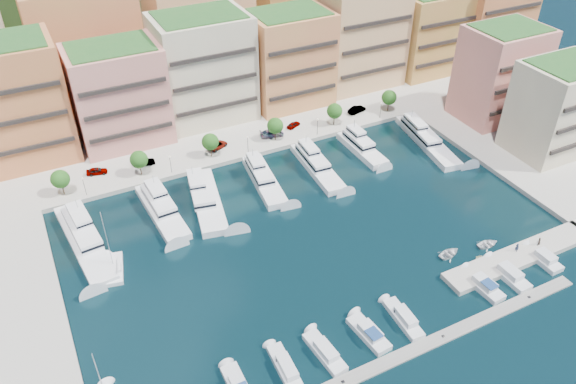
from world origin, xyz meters
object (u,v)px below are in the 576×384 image
(yacht_1, at_px, (161,208))
(cruiser_8, at_px, (508,274))
(cruiser_5, at_px, (404,319))
(person_1, at_px, (539,241))
(car_5, at_px, (357,110))
(yacht_5, at_px, (360,146))
(yacht_6, at_px, (425,138))
(lamppost_2, at_px, (248,142))
(tree_0, at_px, (60,179))
(cruiser_4, at_px, (369,334))
(tender_1, at_px, (479,257))
(car_2, at_px, (218,145))
(car_4, at_px, (294,125))
(yacht_2, at_px, (205,197))
(tender_0, at_px, (449,253))
(lamppost_0, at_px, (84,184))
(car_3, at_px, (272,133))
(yacht_0, at_px, (83,238))
(cruiser_3, at_px, (325,353))
(lamppost_3, at_px, (318,124))
(tree_3, at_px, (275,126))
(person_0, at_px, (517,247))
(tree_2, at_px, (210,142))
(sailboat_2, at_px, (115,269))
(lamppost_1, at_px, (170,162))
(tree_1, at_px, (139,160))
(car_0, at_px, (97,171))
(tree_4, at_px, (335,111))
(tender_2, at_px, (488,244))
(car_1, at_px, (144,162))
(cruiser_2, at_px, (286,369))
(cruiser_9, at_px, (543,259))
(yacht_4, at_px, (316,164))
(tree_5, at_px, (389,97))
(cruiser_7, at_px, (482,285))

(yacht_1, xyz_separation_m, cruiser_8, (48.32, -44.45, -0.54))
(cruiser_5, height_order, person_1, person_1)
(car_5, bearing_deg, cruiser_8, 158.73)
(yacht_5, relative_size, yacht_6, 0.65)
(lamppost_2, xyz_separation_m, car_5, (32.35, 5.06, -1.99))
(tree_0, relative_size, cruiser_5, 0.64)
(cruiser_4, bearing_deg, tender_1, 11.65)
(car_2, bearing_deg, car_4, -112.27)
(yacht_2, distance_m, tender_0, 48.67)
(lamppost_0, distance_m, car_2, 31.09)
(lamppost_2, relative_size, cruiser_4, 0.51)
(cruiser_4, height_order, car_3, car_3)
(yacht_0, relative_size, yacht_5, 1.59)
(yacht_0, bearing_deg, cruiser_3, -57.09)
(lamppost_3, xyz_separation_m, tender_0, (1.13, -46.95, -3.37))
(tree_3, height_order, person_0, tree_3)
(tree_2, xyz_separation_m, cruiser_8, (32.55, -58.09, -4.20))
(sailboat_2, relative_size, tender_1, 7.57)
(tree_2, bearing_deg, lamppost_1, -167.05)
(tree_1, relative_size, sailboat_2, 0.43)
(yacht_0, bearing_deg, car_0, 71.82)
(lamppost_3, height_order, car_3, lamppost_3)
(tree_0, height_order, person_0, tree_0)
(tree_4, height_order, car_4, tree_4)
(tender_0, bearing_deg, yacht_1, 42.81)
(lamppost_0, relative_size, tender_1, 2.41)
(tender_2, xyz_separation_m, car_1, (-49.57, 53.64, 1.32))
(cruiser_2, height_order, person_1, person_1)
(cruiser_3, xyz_separation_m, cruiser_9, (44.82, 0.02, 0.00))
(yacht_0, bearing_deg, cruiser_5, -45.36)
(lamppost_0, bearing_deg, person_1, -36.84)
(car_1, bearing_deg, yacht_2, -147.13)
(yacht_4, xyz_separation_m, car_4, (3.33, 17.13, 0.57))
(car_4, bearing_deg, tender_1, 164.98)
(cruiser_4, bearing_deg, lamppost_3, 68.44)
(tree_2, distance_m, tree_5, 48.00)
(yacht_6, relative_size, car_4, 6.26)
(yacht_1, bearing_deg, tender_2, -35.86)
(tree_1, height_order, car_5, tree_1)
(tree_4, bearing_deg, person_1, -79.20)
(cruiser_7, bearing_deg, yacht_2, 127.30)
(yacht_0, relative_size, cruiser_4, 3.08)
(sailboat_2, height_order, person_0, sailboat_2)
(yacht_4, bearing_deg, cruiser_5, -101.13)
(cruiser_3, bearing_deg, tree_2, 86.22)
(yacht_1, relative_size, tender_0, 4.60)
(yacht_4, xyz_separation_m, cruiser_7, (7.54, -44.38, -0.52))
(cruiser_4, xyz_separation_m, car_5, (36.40, 60.87, 1.27))
(lamppost_2, distance_m, cruiser_7, 58.97)
(tree_0, distance_m, tender_2, 84.08)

